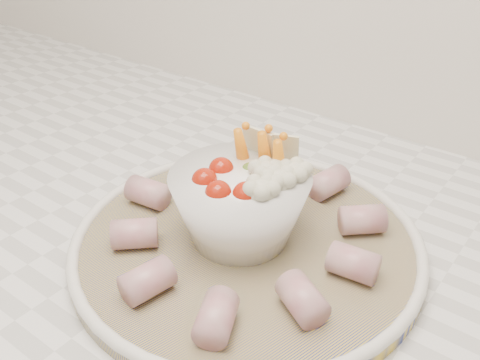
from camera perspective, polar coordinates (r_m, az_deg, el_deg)
The scene contains 3 objects.
serving_platter at distance 0.55m, azimuth 0.75°, elevation -6.60°, with size 0.43×0.43×0.02m.
veggie_bowl at distance 0.53m, azimuth 0.21°, elevation -2.46°, with size 0.14×0.14×0.11m.
cured_meat_rolls at distance 0.54m, azimuth 0.70°, elevation -4.96°, with size 0.28×0.29×0.03m.
Camera 1 is at (0.42, 1.06, 1.27)m, focal length 40.00 mm.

